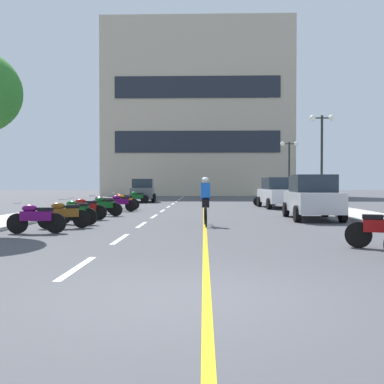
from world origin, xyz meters
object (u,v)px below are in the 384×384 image
street_lamp_far (289,157)px  cyclist_rider (205,200)px  parked_car_far (143,190)px  motorcycle_2 (36,218)px  parked_car_mid (278,193)px  motorcycle_9 (124,201)px  motorcycle_10 (122,200)px  street_lamp_mid (322,140)px  motorcycle_3 (64,214)px  motorcycle_5 (85,208)px  motorcycle_6 (104,206)px  motorcycle_4 (76,211)px  motorcycle_7 (103,204)px  motorcycle_8 (120,202)px  motorcycle_12 (137,197)px  parked_car_near (312,197)px  motorcycle_11 (266,199)px

street_lamp_far → cyclist_rider: street_lamp_far is taller
parked_car_far → motorcycle_2: 22.07m
parked_car_mid → motorcycle_9: 9.13m
parked_car_far → motorcycle_10: (-0.06, -8.64, -0.44)m
motorcycle_9 → cyclist_rider: 10.11m
street_lamp_mid → motorcycle_10: 12.39m
motorcycle_3 → parked_car_mid: bearing=53.6°
motorcycle_5 → motorcycle_6: (0.27, 2.11, 0.00)m
motorcycle_4 → street_lamp_far: bearing=60.4°
motorcycle_4 → motorcycle_7: 5.47m
parked_car_mid → motorcycle_8: 9.51m
motorcycle_4 → motorcycle_7: bearing=93.2°
street_lamp_far → street_lamp_mid: bearing=-89.5°
motorcycle_6 → motorcycle_8: 3.23m
motorcycle_5 → motorcycle_2: bearing=-91.9°
motorcycle_2 → motorcycle_6: 6.91m
street_lamp_far → motorcycle_9: 16.44m
street_lamp_far → motorcycle_3: street_lamp_far is taller
motorcycle_10 → cyclist_rider: bearing=-65.6°
parked_car_far → motorcycle_9: (0.39, -10.50, -0.44)m
street_lamp_mid → motorcycle_8: (-11.35, -3.43, -3.57)m
motorcycle_2 → cyclist_rider: 5.59m
parked_car_far → motorcycle_5: bearing=-89.8°
motorcycle_5 → cyclist_rider: bearing=-25.2°
motorcycle_4 → motorcycle_12: bearing=91.1°
motorcycle_5 → parked_car_far: bearing=90.2°
cyclist_rider → parked_car_far: bearing=104.0°
street_lamp_far → motorcycle_2: street_lamp_far is taller
parked_car_mid → cyclist_rider: bearing=-111.4°
street_lamp_far → parked_car_near: bearing=-97.9°
motorcycle_8 → motorcycle_10: size_ratio=1.00×
motorcycle_2 → motorcycle_7: (0.04, 8.35, 0.00)m
motorcycle_3 → motorcycle_10: 11.95m
parked_car_mid → motorcycle_3: 15.16m
street_lamp_mid → motorcycle_8: street_lamp_mid is taller
parked_car_near → motorcycle_11: size_ratio=2.56×
parked_car_far → motorcycle_8: 11.96m
parked_car_far → motorcycle_12: (-0.09, -2.55, -0.44)m
motorcycle_4 → motorcycle_11: bearing=57.1°
parked_car_mid → motorcycle_3: bearing=-126.4°
street_lamp_far → parked_car_mid: bearing=-104.7°
motorcycle_3 → cyclist_rider: bearing=12.6°
motorcycle_5 → parked_car_near: bearing=3.7°
street_lamp_mid → motorcycle_10: (-11.87, -0.12, -3.57)m
motorcycle_4 → motorcycle_10: same height
parked_car_far → motorcycle_6: bearing=-88.8°
street_lamp_far → motorcycle_9: (-11.33, -11.49, -3.14)m
motorcycle_3 → motorcycle_8: size_ratio=0.97×
parked_car_near → motorcycle_3: bearing=-156.6°
motorcycle_9 → cyclist_rider: size_ratio=0.96×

